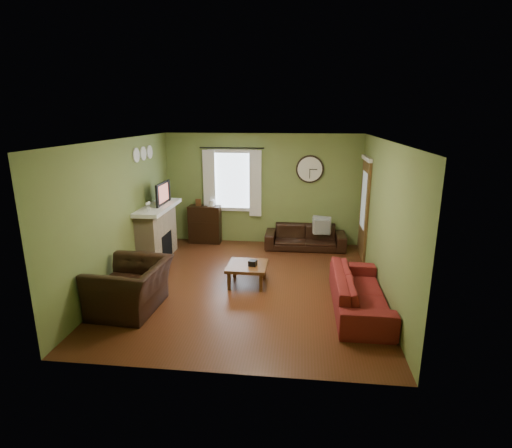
# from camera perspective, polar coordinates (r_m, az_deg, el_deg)

# --- Properties ---
(floor) EXTENTS (4.60, 5.20, 0.00)m
(floor) POSITION_cam_1_polar(r_m,az_deg,el_deg) (7.38, -1.13, -8.69)
(floor) COLOR #4A2311
(floor) RESTS_ON ground
(ceiling) EXTENTS (4.60, 5.20, 0.00)m
(ceiling) POSITION_cam_1_polar(r_m,az_deg,el_deg) (6.75, -1.25, 11.91)
(ceiling) COLOR white
(ceiling) RESTS_ON ground
(wall_left) EXTENTS (0.00, 5.20, 2.60)m
(wall_left) POSITION_cam_1_polar(r_m,az_deg,el_deg) (7.60, -18.65, 1.57)
(wall_left) COLOR olive
(wall_left) RESTS_ON ground
(wall_right) EXTENTS (0.00, 5.20, 2.60)m
(wall_right) POSITION_cam_1_polar(r_m,az_deg,el_deg) (7.03, 17.73, 0.58)
(wall_right) COLOR olive
(wall_right) RESTS_ON ground
(wall_back) EXTENTS (4.60, 0.00, 2.60)m
(wall_back) POSITION_cam_1_polar(r_m,az_deg,el_deg) (9.48, 0.90, 4.97)
(wall_back) COLOR olive
(wall_back) RESTS_ON ground
(wall_front) EXTENTS (4.60, 0.00, 2.60)m
(wall_front) POSITION_cam_1_polar(r_m,az_deg,el_deg) (4.51, -5.60, -6.91)
(wall_front) COLOR olive
(wall_front) RESTS_ON ground
(fireplace) EXTENTS (0.40, 1.40, 1.10)m
(fireplace) POSITION_cam_1_polar(r_m,az_deg,el_deg) (8.74, -13.93, -1.44)
(fireplace) COLOR tan
(fireplace) RESTS_ON floor
(firebox) EXTENTS (0.04, 0.60, 0.55)m
(firebox) POSITION_cam_1_polar(r_m,az_deg,el_deg) (8.75, -12.65, -3.06)
(firebox) COLOR black
(firebox) RESTS_ON fireplace
(mantel) EXTENTS (0.58, 1.60, 0.08)m
(mantel) POSITION_cam_1_polar(r_m,az_deg,el_deg) (8.58, -13.99, 2.32)
(mantel) COLOR white
(mantel) RESTS_ON fireplace
(tv) EXTENTS (0.08, 0.60, 0.35)m
(tv) POSITION_cam_1_polar(r_m,az_deg,el_deg) (8.67, -13.62, 3.93)
(tv) COLOR black
(tv) RESTS_ON mantel
(tv_screen) EXTENTS (0.02, 0.62, 0.36)m
(tv_screen) POSITION_cam_1_polar(r_m,az_deg,el_deg) (8.63, -13.14, 4.29)
(tv_screen) COLOR #994C3F
(tv_screen) RESTS_ON mantel
(medallion_left) EXTENTS (0.28, 0.28, 0.03)m
(medallion_left) POSITION_cam_1_polar(r_m,az_deg,el_deg) (8.16, -16.74, 9.40)
(medallion_left) COLOR white
(medallion_left) RESTS_ON wall_left
(medallion_mid) EXTENTS (0.28, 0.28, 0.03)m
(medallion_mid) POSITION_cam_1_polar(r_m,az_deg,el_deg) (8.48, -15.82, 9.67)
(medallion_mid) COLOR white
(medallion_mid) RESTS_ON wall_left
(medallion_right) EXTENTS (0.28, 0.28, 0.03)m
(medallion_right) POSITION_cam_1_polar(r_m,az_deg,el_deg) (8.81, -14.97, 9.92)
(medallion_right) COLOR white
(medallion_right) RESTS_ON wall_left
(window_pane) EXTENTS (1.00, 0.02, 1.30)m
(window_pane) POSITION_cam_1_polar(r_m,az_deg,el_deg) (9.52, -3.33, 6.21)
(window_pane) COLOR silver
(window_pane) RESTS_ON wall_back
(curtain_rod) EXTENTS (0.03, 0.03, 1.50)m
(curtain_rod) POSITION_cam_1_polar(r_m,az_deg,el_deg) (9.33, -3.51, 10.79)
(curtain_rod) COLOR black
(curtain_rod) RESTS_ON wall_back
(curtain_left) EXTENTS (0.28, 0.04, 1.55)m
(curtain_left) POSITION_cam_1_polar(r_m,az_deg,el_deg) (9.53, -6.70, 5.85)
(curtain_left) COLOR silver
(curtain_left) RESTS_ON wall_back
(curtain_right) EXTENTS (0.28, 0.04, 1.55)m
(curtain_right) POSITION_cam_1_polar(r_m,az_deg,el_deg) (9.35, -0.09, 5.76)
(curtain_right) COLOR silver
(curtain_right) RESTS_ON wall_back
(wall_clock) EXTENTS (0.64, 0.06, 0.64)m
(wall_clock) POSITION_cam_1_polar(r_m,az_deg,el_deg) (9.31, 7.70, 7.76)
(wall_clock) COLOR white
(wall_clock) RESTS_ON wall_back
(door) EXTENTS (0.05, 0.90, 2.10)m
(door) POSITION_cam_1_polar(r_m,az_deg,el_deg) (8.85, 15.19, 2.04)
(door) COLOR brown
(door) RESTS_ON floor
(bookshelf) EXTENTS (0.76, 0.32, 0.90)m
(bookshelf) POSITION_cam_1_polar(r_m,az_deg,el_deg) (9.70, -7.31, -0.04)
(bookshelf) COLOR black
(bookshelf) RESTS_ON floor
(book) EXTENTS (0.25, 0.26, 0.02)m
(book) POSITION_cam_1_polar(r_m,az_deg,el_deg) (9.57, -7.13, 2.88)
(book) COLOR #522E15
(book) RESTS_ON bookshelf
(sofa_brown) EXTENTS (1.83, 0.72, 0.54)m
(sofa_brown) POSITION_cam_1_polar(r_m,az_deg,el_deg) (9.31, 7.03, -1.88)
(sofa_brown) COLOR black
(sofa_brown) RESTS_ON floor
(pillow_left) EXTENTS (0.43, 0.23, 0.41)m
(pillow_left) POSITION_cam_1_polar(r_m,az_deg,el_deg) (9.30, 9.38, -0.17)
(pillow_left) COLOR gray
(pillow_left) RESTS_ON sofa_brown
(pillow_right) EXTENTS (0.37, 0.16, 0.36)m
(pillow_right) POSITION_cam_1_polar(r_m,az_deg,el_deg) (9.18, 9.36, -0.38)
(pillow_right) COLOR gray
(pillow_right) RESTS_ON sofa_brown
(sofa_red) EXTENTS (0.80, 2.05, 0.60)m
(sofa_red) POSITION_cam_1_polar(r_m,az_deg,el_deg) (6.60, 14.58, -9.36)
(sofa_red) COLOR maroon
(sofa_red) RESTS_ON floor
(armchair) EXTENTS (1.11, 1.25, 0.77)m
(armchair) POSITION_cam_1_polar(r_m,az_deg,el_deg) (6.65, -17.47, -8.57)
(armchair) COLOR black
(armchair) RESTS_ON floor
(coffee_table) EXTENTS (0.72, 0.72, 0.38)m
(coffee_table) POSITION_cam_1_polar(r_m,az_deg,el_deg) (7.34, -1.25, -7.19)
(coffee_table) COLOR #522E15
(coffee_table) RESTS_ON floor
(tissue_box) EXTENTS (0.16, 0.16, 0.10)m
(tissue_box) POSITION_cam_1_polar(r_m,az_deg,el_deg) (7.21, -0.47, -5.84)
(tissue_box) COLOR black
(tissue_box) RESTS_ON coffee_table
(wine_glass_a) EXTENTS (0.07, 0.07, 0.19)m
(wine_glass_a) POSITION_cam_1_polar(r_m,az_deg,el_deg) (8.03, -15.28, 2.35)
(wine_glass_a) COLOR white
(wine_glass_a) RESTS_ON mantel
(wine_glass_b) EXTENTS (0.07, 0.07, 0.19)m
(wine_glass_b) POSITION_cam_1_polar(r_m,az_deg,el_deg) (8.12, -15.03, 2.50)
(wine_glass_b) COLOR white
(wine_glass_b) RESTS_ON mantel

